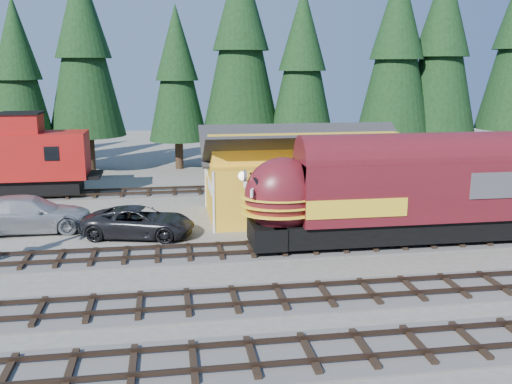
{
  "coord_description": "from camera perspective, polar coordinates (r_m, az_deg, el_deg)",
  "views": [
    {
      "loc": [
        -8.36,
        -22.34,
        8.85
      ],
      "look_at": [
        -4.23,
        4.0,
        2.98
      ],
      "focal_mm": 40.0,
      "sensor_mm": 36.0,
      "label": 1
    }
  ],
  "objects": [
    {
      "name": "ground",
      "position": [
        25.44,
        10.99,
        -8.18
      ],
      "size": [
        120.0,
        120.0,
        0.0
      ],
      "primitive_type": "plane",
      "color": "#6B665B",
      "rests_on": "ground"
    },
    {
      "name": "track_spur",
      "position": [
        41.32,
        -10.98,
        -0.1
      ],
      "size": [
        32.0,
        3.2,
        0.33
      ],
      "color": "#4C4947",
      "rests_on": "ground"
    },
    {
      "name": "depot",
      "position": [
        34.39,
        5.3,
        2.5
      ],
      "size": [
        12.8,
        7.0,
        5.3
      ],
      "color": "gold",
      "rests_on": "ground"
    },
    {
      "name": "pickup_truck_b",
      "position": [
        33.5,
        -21.76,
        -2.07
      ],
      "size": [
        6.9,
        3.03,
        1.97
      ],
      "primitive_type": "imported",
      "rotation": [
        0.0,
        0.0,
        1.61
      ],
      "color": "#9DA0A5",
      "rests_on": "ground"
    },
    {
      "name": "locomotive",
      "position": [
        29.24,
        13.44,
        -0.44
      ],
      "size": [
        15.81,
        3.14,
        4.3
      ],
      "color": "black",
      "rests_on": "ground"
    },
    {
      "name": "pickup_truck_a",
      "position": [
        30.86,
        -11.57,
        -2.96
      ],
      "size": [
        6.27,
        3.98,
        1.61
      ],
      "primitive_type": "imported",
      "rotation": [
        0.0,
        0.0,
        1.33
      ],
      "color": "black",
      "rests_on": "ground"
    },
    {
      "name": "conifer_backdrop",
      "position": [
        48.54,
        5.95,
        14.01
      ],
      "size": [
        80.59,
        23.36,
        17.13
      ],
      "color": "black",
      "rests_on": "ground"
    },
    {
      "name": "caboose",
      "position": [
        42.17,
        -23.45,
        2.98
      ],
      "size": [
        10.46,
        3.03,
        5.44
      ],
      "color": "black",
      "rests_on": "ground"
    }
  ]
}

